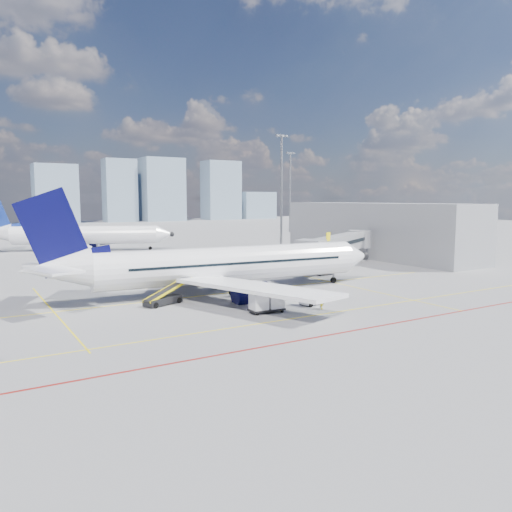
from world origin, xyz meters
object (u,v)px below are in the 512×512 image
at_px(baggage_tug, 311,298).
at_px(belt_loader, 164,298).
at_px(ramp_worker, 322,301).
at_px(main_aircraft, 218,266).
at_px(second_aircraft, 77,235).
at_px(cargo_dolly, 267,302).

bearing_deg(baggage_tug, belt_loader, 136.94).
bearing_deg(ramp_worker, main_aircraft, 65.54).
xyz_separation_m(main_aircraft, second_aircraft, (-3.87, 57.10, 0.01)).
distance_m(second_aircraft, belt_loader, 59.83).
bearing_deg(second_aircraft, belt_loader, -69.67).
xyz_separation_m(baggage_tug, belt_loader, (-12.78, 8.04, -0.15)).
height_order(main_aircraft, cargo_dolly, main_aircraft).
xyz_separation_m(cargo_dolly, ramp_worker, (5.44, -1.58, -0.22)).
relative_size(main_aircraft, second_aircraft, 1.14).
xyz_separation_m(baggage_tug, ramp_worker, (-0.24, -2.07, 0.03)).
bearing_deg(baggage_tug, main_aircraft, 105.45).
bearing_deg(ramp_worker, second_aircraft, 51.23).
relative_size(main_aircraft, belt_loader, 7.08).
xyz_separation_m(belt_loader, ramp_worker, (12.55, -10.12, 0.18)).
height_order(baggage_tug, belt_loader, belt_loader).
height_order(cargo_dolly, ramp_worker, cargo_dolly).
relative_size(second_aircraft, ramp_worker, 22.94).
distance_m(baggage_tug, ramp_worker, 2.09).
bearing_deg(cargo_dolly, baggage_tug, 8.18).
bearing_deg(belt_loader, baggage_tug, -53.66).
distance_m(baggage_tug, belt_loader, 15.10).
height_order(second_aircraft, cargo_dolly, second_aircraft).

